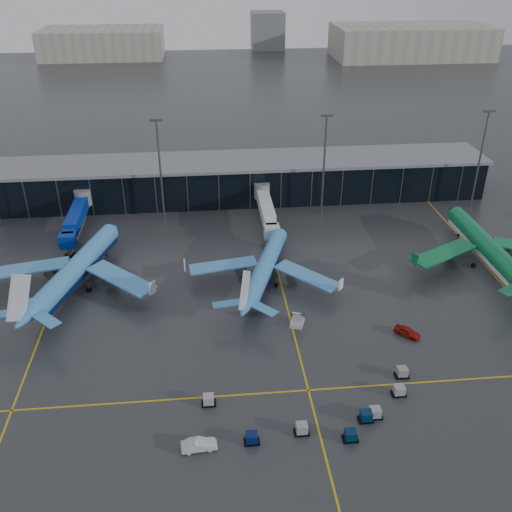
{
  "coord_description": "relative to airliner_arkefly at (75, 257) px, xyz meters",
  "views": [
    {
      "loc": [
        -4.75,
        -81.4,
        61.71
      ],
      "look_at": [
        5.0,
        18.0,
        6.0
      ],
      "focal_mm": 40.0,
      "sensor_mm": 36.0,
      "label": 1
    }
  ],
  "objects": [
    {
      "name": "mobile_airstair",
      "position": [
        41.86,
        -17.79,
        -5.81
      ],
      "size": [
        3.18,
        3.77,
        3.45
      ],
      "rotation": [
        0.0,
        0.0,
        -0.36
      ],
      "color": "silver",
      "rests_on": "ground"
    },
    {
      "name": "baggage_carts",
      "position": [
        43.46,
        -40.85,
        -5.82
      ],
      "size": [
        33.32,
        13.75,
        1.7
      ],
      "color": "black",
      "rests_on": "ground"
    },
    {
      "name": "airliner_klm_near",
      "position": [
        37.83,
        -2.09,
        -0.82
      ],
      "size": [
        43.37,
        46.18,
        11.51
      ],
      "primitive_type": null,
      "rotation": [
        0.0,
        0.0,
        -0.34
      ],
      "color": "#408DD2",
      "rests_on": "ground"
    },
    {
      "name": "service_van_red",
      "position": [
        60.75,
        -23.02,
        -5.78
      ],
      "size": [
        4.63,
        4.64,
        1.59
      ],
      "primitive_type": "imported",
      "rotation": [
        0.0,
        0.0,
        0.78
      ],
      "color": "maroon",
      "rests_on": "ground"
    },
    {
      "name": "taxi_lines",
      "position": [
        40.8,
        -9.65,
        -6.57
      ],
      "size": [
        220.0,
        120.0,
        0.02
      ],
      "color": "gold",
      "rests_on": "ground"
    },
    {
      "name": "flood_masts",
      "position": [
        35.8,
        29.74,
        7.24
      ],
      "size": [
        203.0,
        0.5,
        25.5
      ],
      "color": "#595B60",
      "rests_on": "ground"
    },
    {
      "name": "airliner_aer_lingus",
      "position": [
        85.73,
        1.02,
        -0.05
      ],
      "size": [
        37.58,
        42.72,
        13.05
      ],
      "primitive_type": null,
      "rotation": [
        0.0,
        0.0,
        0.01
      ],
      "color": "#0D703D",
      "rests_on": "ground"
    },
    {
      "name": "terminal_pier",
      "position": [
        30.8,
        41.74,
        -1.15
      ],
      "size": [
        142.0,
        17.0,
        10.7
      ],
      "color": "black",
      "rests_on": "ground"
    },
    {
      "name": "service_van_white",
      "position": [
        23.69,
        -45.37,
        -5.76
      ],
      "size": [
        5.1,
        2.17,
        1.64
      ],
      "primitive_type": "imported",
      "rotation": [
        0.0,
        0.0,
        1.66
      ],
      "color": "silver",
      "rests_on": "ground"
    },
    {
      "name": "airliner_arkefly",
      "position": [
        0.0,
        0.0,
        0.0
      ],
      "size": [
        48.45,
        51.91,
        13.15
      ],
      "primitive_type": null,
      "rotation": [
        0.0,
        0.0,
        -0.3
      ],
      "color": "#408ED3",
      "rests_on": "ground"
    },
    {
      "name": "ground",
      "position": [
        30.8,
        -20.26,
        -6.58
      ],
      "size": [
        600.0,
        600.0,
        0.0
      ],
      "primitive_type": "plane",
      "color": "#282B2D",
      "rests_on": "ground"
    },
    {
      "name": "jet_bridges",
      "position": [
        -4.2,
        22.73,
        -2.02
      ],
      "size": [
        94.0,
        27.5,
        7.2
      ],
      "color": "#595B60",
      "rests_on": "ground"
    },
    {
      "name": "distant_hangars",
      "position": [
        80.75,
        249.82,
        2.22
      ],
      "size": [
        260.0,
        71.0,
        22.0
      ],
      "color": "#B2AD99",
      "rests_on": "ground"
    }
  ]
}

